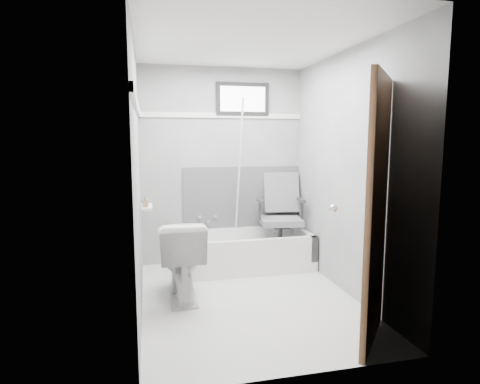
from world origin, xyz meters
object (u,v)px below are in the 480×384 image
object	(u,v)px
office_chair	(280,215)
soap_bottle_b	(146,200)
soap_bottle_a	(146,201)
bathtub	(248,250)
toilet	(181,259)
door	(434,218)

from	to	relation	value
office_chair	soap_bottle_b	distance (m)	1.76
soap_bottle_a	office_chair	bearing A→B (deg)	27.13
bathtub	toilet	xyz separation A→B (m)	(-0.85, -0.74, 0.17)
bathtub	soap_bottle_b	distance (m)	1.52
bathtub	soap_bottle_a	size ratio (longest dim) A/B	13.31
soap_bottle_a	toilet	bearing A→B (deg)	5.03
toilet	soap_bottle_a	xyz separation A→B (m)	(-0.32, -0.03, 0.58)
door	soap_bottle_a	xyz separation A→B (m)	(-1.92, 1.44, -0.03)
office_chair	door	distance (m)	2.31
bathtub	toilet	distance (m)	1.14
soap_bottle_b	door	bearing A→B (deg)	-39.51
toilet	door	distance (m)	2.26
door	soap_bottle_a	bearing A→B (deg)	143.07
toilet	soap_bottle_b	distance (m)	0.67
toilet	soap_bottle_b	size ratio (longest dim) A/B	8.41
door	soap_bottle_a	world-z (taller)	door
bathtub	office_chair	size ratio (longest dim) A/B	1.50
bathtub	door	distance (m)	2.46
toilet	office_chair	bearing A→B (deg)	-147.72
soap_bottle_b	soap_bottle_a	bearing A→B (deg)	-90.00
door	soap_bottle_b	size ratio (longest dim) A/B	21.53
soap_bottle_b	bathtub	bearing A→B (deg)	28.18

